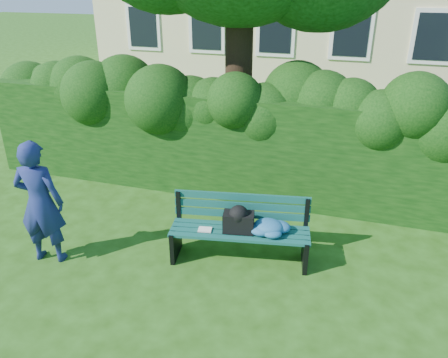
% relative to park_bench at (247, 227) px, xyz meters
% --- Properties ---
extents(ground, '(80.00, 80.00, 0.00)m').
position_rel_park_bench_xyz_m(ground, '(-0.47, -0.12, -0.50)').
color(ground, '#23480F').
rests_on(ground, ground).
extents(hedge, '(10.00, 1.00, 1.80)m').
position_rel_park_bench_xyz_m(hedge, '(-0.47, 2.08, 0.40)').
color(hedge, black).
rests_on(hedge, ground).
extents(park_bench, '(1.95, 0.88, 0.89)m').
position_rel_park_bench_xyz_m(park_bench, '(0.00, 0.00, 0.00)').
color(park_bench, '#0D4543').
rests_on(park_bench, ground).
extents(man_reading, '(0.71, 0.54, 1.74)m').
position_rel_park_bench_xyz_m(man_reading, '(-2.62, -0.82, 0.37)').
color(man_reading, navy).
rests_on(man_reading, ground).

